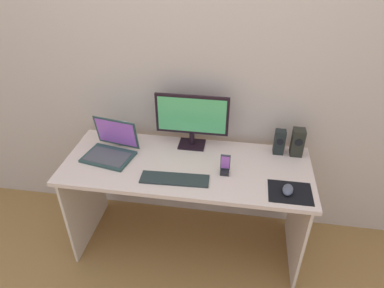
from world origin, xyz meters
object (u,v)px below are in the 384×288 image
Objects in this scene: speaker_near_monitor at (279,142)px; phone_in_dock at (225,167)px; monitor at (192,118)px; fishbowl at (122,132)px; mouse at (288,190)px; speaker_right at (298,142)px; laptop at (111,149)px; keyboard_external at (175,179)px.

speaker_near_monitor reaches higher than phone_in_dock.
phone_in_dock is (0.25, -0.28, -0.16)m from monitor.
monitor is 0.51m from fishbowl.
speaker_right is at bearing 89.52° from mouse.
speaker_near_monitor is 1.71× the size of mouse.
laptop is at bearing -179.42° from mouse.
laptop is 2.55× the size of phone_in_dock.
speaker_right is 1.23m from laptop.
fishbowl is 1.58× the size of mouse.
mouse is at bearing -3.72° from keyboard_external.
laptop reaches higher than speaker_right.
speaker_near_monitor is at bearing 9.99° from laptop.
monitor is 2.57× the size of speaker_right.
speaker_near_monitor reaches higher than keyboard_external.
mouse is at bearing -18.79° from phone_in_dock.
speaker_right is at bearing -0.00° from speaker_near_monitor.
monitor is 4.90× the size of mouse.
phone_in_dock is at bearing -140.62° from speaker_near_monitor.
monitor is at bearing 179.95° from speaker_right.
laptop is at bearing -170.01° from speaker_near_monitor.
laptop is 3.55× the size of mouse.
speaker_right is 1.37× the size of phone_in_dock.
laptop is 1.15m from mouse.
monitor is at bearing 157.96° from mouse.
fishbowl reaches higher than phone_in_dock.
monitor is at bearing 80.95° from keyboard_external.
fishbowl is 0.59m from keyboard_external.
mouse is (0.67, -0.01, 0.02)m from keyboard_external.
speaker_near_monitor reaches higher than fishbowl.
speaker_right is 0.85m from keyboard_external.
fishbowl is at bearing 160.69° from phone_in_dock.
speaker_near_monitor is 0.75m from keyboard_external.
fishbowl is at bearing 137.69° from keyboard_external.
laptop is (-1.22, -0.19, -0.05)m from speaker_right.
keyboard_external is (0.47, -0.20, -0.04)m from laptop.
keyboard_external is at bearing -96.52° from monitor.
mouse is at bearing -33.10° from monitor.
speaker_near_monitor is 1.09× the size of fishbowl.
speaker_right is at bearing 31.47° from phone_in_dock.
phone_in_dock reaches higher than keyboard_external.
phone_in_dock is (0.76, -0.08, 0.00)m from laptop.
monitor is 1.38× the size of laptop.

